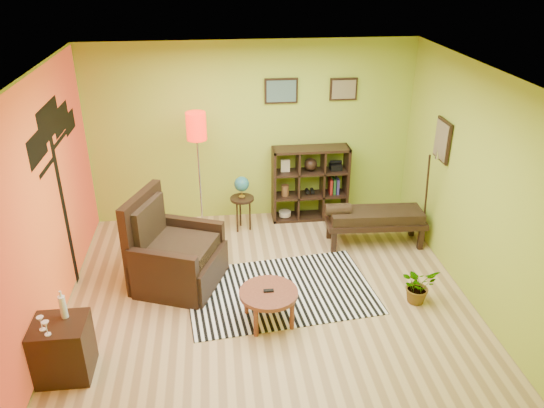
{
  "coord_description": "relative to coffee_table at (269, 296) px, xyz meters",
  "views": [
    {
      "loc": [
        -0.56,
        -5.56,
        3.99
      ],
      "look_at": [
        0.11,
        0.44,
        1.05
      ],
      "focal_mm": 35.0,
      "sensor_mm": 36.0,
      "label": 1
    }
  ],
  "objects": [
    {
      "name": "globe_table",
      "position": [
        -0.16,
        2.3,
        0.31
      ],
      "size": [
        0.36,
        0.36,
        0.88
      ],
      "color": "black",
      "rests_on": "ground"
    },
    {
      "name": "room_shell",
      "position": [
        -0.05,
        0.57,
        1.44
      ],
      "size": [
        5.04,
        4.54,
        2.82
      ],
      "color": "#A1BD37",
      "rests_on": "ground"
    },
    {
      "name": "coffee_table",
      "position": [
        0.0,
        0.0,
        0.0
      ],
      "size": [
        0.68,
        0.68,
        0.44
      ],
      "color": "brown",
      "rests_on": "ground"
    },
    {
      "name": "side_cabinet",
      "position": [
        -2.16,
        -0.61,
        -0.04
      ],
      "size": [
        0.54,
        0.49,
        0.95
      ],
      "color": "black",
      "rests_on": "ground"
    },
    {
      "name": "armchair",
      "position": [
        -1.14,
        0.95,
        0.01
      ],
      "size": [
        1.29,
        1.28,
        1.23
      ],
      "color": "black",
      "rests_on": "ground"
    },
    {
      "name": "zebra_rug",
      "position": [
        0.21,
        0.58,
        -0.35
      ],
      "size": [
        2.5,
        1.76,
        0.01
      ],
      "primitive_type": "cube",
      "rotation": [
        0.0,
        0.0,
        0.11
      ],
      "color": "white",
      "rests_on": "ground"
    },
    {
      "name": "cube_shelf",
      "position": [
        0.95,
        2.58,
        0.24
      ],
      "size": [
        1.2,
        0.35,
        1.2
      ],
      "color": "black",
      "rests_on": "ground"
    },
    {
      "name": "ground",
      "position": [
        0.04,
        0.55,
        -0.36
      ],
      "size": [
        5.0,
        5.0,
        0.0
      ],
      "primitive_type": "plane",
      "color": "tan",
      "rests_on": "ground"
    },
    {
      "name": "floor_lamp",
      "position": [
        -0.78,
        2.19,
        1.2
      ],
      "size": [
        0.29,
        0.29,
        1.93
      ],
      "color": "silver",
      "rests_on": "ground"
    },
    {
      "name": "bench",
      "position": [
        1.71,
        1.64,
        0.07
      ],
      "size": [
        1.48,
        0.58,
        0.67
      ],
      "color": "black",
      "rests_on": "ground"
    },
    {
      "name": "potted_plant",
      "position": [
        1.87,
        0.18,
        -0.18
      ],
      "size": [
        0.55,
        0.58,
        0.37
      ],
      "primitive_type": "imported",
      "rotation": [
        0.0,
        0.0,
        0.33
      ],
      "color": "#26661E",
      "rests_on": "ground"
    }
  ]
}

